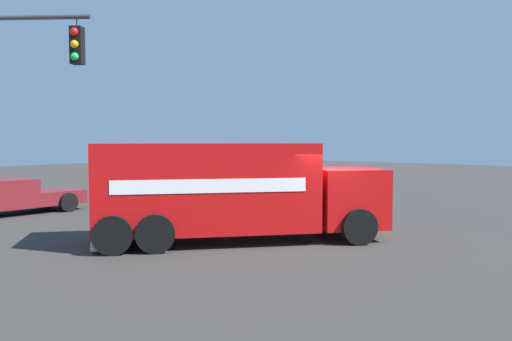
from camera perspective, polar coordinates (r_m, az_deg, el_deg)
The scene contains 3 objects.
ground_plane at distance 15.04m, azimuth 7.52°, elevation -7.70°, with size 100.00×100.00×0.00m, color #33302D.
delivery_truck at distance 14.73m, azimuth -2.71°, elevation -2.15°, with size 7.12×7.86×2.79m.
pickup_maroon at distance 22.25m, azimuth -25.25°, elevation -2.51°, with size 2.33×5.23×1.38m.
Camera 1 is at (-7.77, 12.55, 2.88)m, focal length 36.30 mm.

